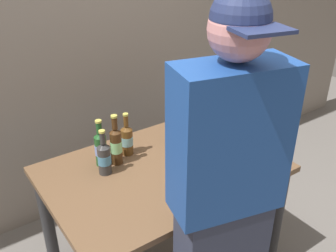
# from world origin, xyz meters

# --- Properties ---
(desk) EXTENTS (1.30, 0.89, 0.75)m
(desk) POSITION_xyz_m (0.00, 0.00, 0.62)
(desk) COLOR brown
(desk) RESTS_ON ground
(laptop) EXTENTS (0.32, 0.29, 0.21)m
(laptop) POSITION_xyz_m (0.35, 0.06, 0.79)
(laptop) COLOR black
(laptop) RESTS_ON desk
(beer_bottle_amber) EXTENTS (0.07, 0.07, 0.30)m
(beer_bottle_amber) POSITION_xyz_m (-0.19, 0.18, 0.87)
(beer_bottle_amber) COLOR #472B14
(beer_bottle_amber) RESTS_ON desk
(beer_bottle_brown) EXTENTS (0.07, 0.07, 0.27)m
(beer_bottle_brown) POSITION_xyz_m (-0.09, 0.24, 0.85)
(beer_bottle_brown) COLOR brown
(beer_bottle_brown) RESTS_ON desk
(beer_bottle_dark) EXTENTS (0.07, 0.07, 0.28)m
(beer_bottle_dark) POSITION_xyz_m (-0.27, 0.22, 0.86)
(beer_bottle_dark) COLOR #1E5123
(beer_bottle_dark) RESTS_ON desk
(beer_bottle_green) EXTENTS (0.07, 0.07, 0.27)m
(beer_bottle_green) POSITION_xyz_m (-0.29, 0.13, 0.85)
(beer_bottle_green) COLOR #333333
(beer_bottle_green) RESTS_ON desk
(person_figure) EXTENTS (0.48, 0.35, 1.80)m
(person_figure) POSITION_xyz_m (-0.11, -0.61, 0.92)
(person_figure) COLOR #2D3347
(person_figure) RESTS_ON ground
(coffee_mug) EXTENTS (0.12, 0.08, 0.11)m
(coffee_mug) POSITION_xyz_m (0.00, -0.27, 0.80)
(coffee_mug) COLOR #19598C
(coffee_mug) RESTS_ON desk
(back_wall) EXTENTS (6.00, 0.10, 2.60)m
(back_wall) POSITION_xyz_m (0.00, 0.91, 1.30)
(back_wall) COLOR gray
(back_wall) RESTS_ON ground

